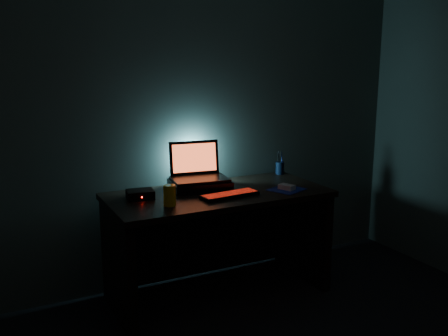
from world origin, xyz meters
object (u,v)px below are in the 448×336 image
mouse (287,187)px  router (140,194)px  keyboard (230,195)px  laptop (197,170)px  juice_glass (170,195)px  pen_cup (280,168)px

mouse → router: 1.00m
keyboard → mouse: (0.43, -0.02, 0.01)m
laptop → router: (-0.46, -0.11, -0.09)m
juice_glass → router: (-0.12, 0.23, -0.04)m
mouse → pen_cup: pen_cup is taller
juice_glass → router: juice_glass is taller
router → juice_glass: bearing=-55.9°
laptop → keyboard: size_ratio=1.01×
mouse → pen_cup: size_ratio=1.12×
keyboard → router: router is taller
laptop → router: laptop is taller
laptop → pen_cup: (0.75, 0.08, -0.07)m
juice_glass → pen_cup: bearing=21.6°
keyboard → router: (-0.54, 0.22, 0.02)m
pen_cup → router: (-1.20, -0.20, -0.02)m
keyboard → mouse: 0.43m
juice_glass → mouse: bearing=-0.4°
juice_glass → router: 0.26m
laptop → juice_glass: bearing=-127.2°
pen_cup → laptop: bearing=-173.5°
laptop → mouse: laptop is taller
laptop → mouse: (0.52, -0.35, -0.10)m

